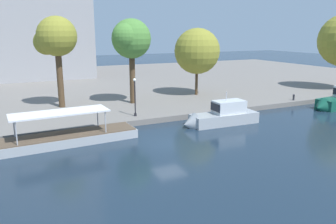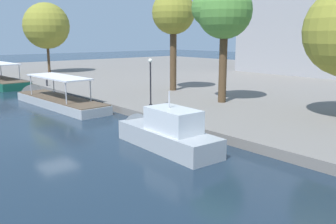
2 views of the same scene
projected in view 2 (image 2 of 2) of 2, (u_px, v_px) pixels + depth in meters
The scene contains 9 objects.
ground_plane at pixel (55, 131), 24.30m from camera, with size 220.00×220.00×0.00m, color #192838.
dock_promenade at pixel (314, 85), 45.62m from camera, with size 120.00×55.00×0.57m, color slate.
tour_boat_1 at pixel (54, 102), 33.51m from camera, with size 13.82×3.46×3.85m.
motor_yacht_2 at pixel (162, 134), 20.83m from camera, with size 8.07×2.55×3.98m.
mooring_bollard_0 at pixel (47, 82), 42.22m from camera, with size 0.23×0.23×0.74m.
lamp_post at pixel (151, 81), 28.86m from camera, with size 0.33×0.33×3.94m.
tree_1 at pixel (173, 14), 37.50m from camera, with size 4.70×4.66×10.27m.
tree_3 at pixel (222, 11), 30.32m from camera, with size 4.85×4.66×10.07m.
tree_4 at pixel (47, 27), 56.40m from camera, with size 7.07×7.07×10.80m.
Camera 2 is at (22.87, -9.37, 6.21)m, focal length 38.77 mm.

